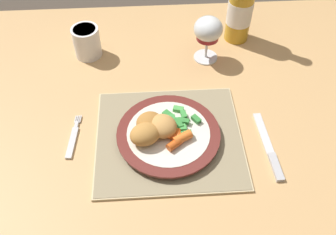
# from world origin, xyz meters

# --- Properties ---
(dining_table) EXTENTS (1.38, 0.94, 0.74)m
(dining_table) POSITION_xyz_m (0.00, 0.00, 0.66)
(dining_table) COLOR tan
(dining_table) RESTS_ON ground
(placemat) EXTENTS (0.33, 0.30, 0.01)m
(placemat) POSITION_xyz_m (-0.04, -0.07, 0.74)
(placemat) COLOR #CCB789
(placemat) RESTS_ON dining_table
(dinner_plate) EXTENTS (0.23, 0.23, 0.02)m
(dinner_plate) POSITION_xyz_m (-0.04, -0.07, 0.76)
(dinner_plate) COLOR silver
(dinner_plate) RESTS_ON placemat
(breaded_croquettes) EXTENTS (0.12, 0.11, 0.04)m
(breaded_croquettes) POSITION_xyz_m (-0.07, -0.07, 0.79)
(breaded_croquettes) COLOR #A87033
(breaded_croquettes) RESTS_ON dinner_plate
(green_beans_pile) EXTENTS (0.09, 0.10, 0.02)m
(green_beans_pile) POSITION_xyz_m (-0.01, -0.05, 0.77)
(green_beans_pile) COLOR #338438
(green_beans_pile) RESTS_ON dinner_plate
(glazed_carrots) EXTENTS (0.06, 0.05, 0.02)m
(glazed_carrots) POSITION_xyz_m (-0.02, -0.10, 0.78)
(glazed_carrots) COLOR #CC5119
(glazed_carrots) RESTS_ON dinner_plate
(fork) EXTENTS (0.03, 0.13, 0.01)m
(fork) POSITION_xyz_m (-0.25, -0.06, 0.74)
(fork) COLOR silver
(fork) RESTS_ON dining_table
(table_knife) EXTENTS (0.03, 0.19, 0.01)m
(table_knife) POSITION_xyz_m (0.18, -0.12, 0.74)
(table_knife) COLOR silver
(table_knife) RESTS_ON dining_table
(wine_glass) EXTENTS (0.08, 0.08, 0.13)m
(wine_glass) POSITION_xyz_m (0.08, 0.21, 0.83)
(wine_glass) COLOR silver
(wine_glass) RESTS_ON dining_table
(bottle) EXTENTS (0.07, 0.07, 0.30)m
(bottle) POSITION_xyz_m (0.18, 0.29, 0.85)
(bottle) COLOR gold
(bottle) RESTS_ON dining_table
(drinking_cup) EXTENTS (0.07, 0.07, 0.09)m
(drinking_cup) POSITION_xyz_m (-0.24, 0.24, 0.79)
(drinking_cup) COLOR white
(drinking_cup) RESTS_ON dining_table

